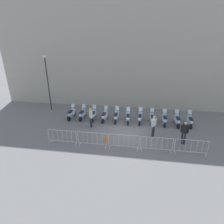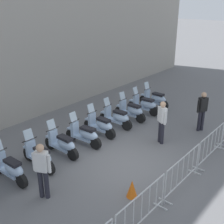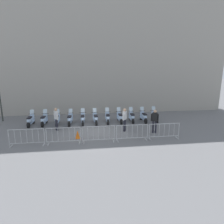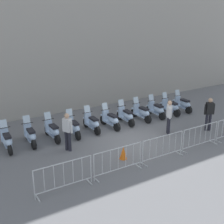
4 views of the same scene
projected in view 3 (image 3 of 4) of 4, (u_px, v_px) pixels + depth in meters
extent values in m
plane|color=slate|center=(97.00, 131.00, 14.34)|extent=(120.00, 120.00, 0.00)
cube|color=#9E998E|center=(92.00, 40.00, 19.37)|extent=(28.04, 2.97, 14.79)
cylinder|color=black|center=(33.00, 121.00, 16.31)|extent=(0.17, 0.49, 0.48)
cylinder|color=black|center=(28.00, 125.00, 15.10)|extent=(0.17, 0.49, 0.48)
cube|color=#A8C1E0|center=(31.00, 122.00, 15.69)|extent=(0.33, 0.88, 0.10)
ellipsoid|color=#A8C1E0|center=(29.00, 120.00, 15.37)|extent=(0.41, 0.86, 0.40)
cube|color=black|center=(29.00, 118.00, 15.35)|extent=(0.32, 0.62, 0.10)
cube|color=#A8C1E0|center=(32.00, 118.00, 16.05)|extent=(0.35, 0.16, 0.60)
cylinder|color=black|center=(32.00, 114.00, 15.98)|extent=(0.56, 0.07, 0.04)
cube|color=silver|center=(32.00, 112.00, 15.99)|extent=(0.33, 0.16, 0.35)
cube|color=#A8C1E0|center=(33.00, 118.00, 16.24)|extent=(0.22, 0.33, 0.06)
cylinder|color=black|center=(46.00, 120.00, 16.49)|extent=(0.17, 0.49, 0.48)
cylinder|color=black|center=(42.00, 124.00, 15.28)|extent=(0.17, 0.49, 0.48)
cube|color=#A8C1E0|center=(44.00, 122.00, 15.87)|extent=(0.34, 0.89, 0.10)
ellipsoid|color=#A8C1E0|center=(43.00, 120.00, 15.55)|extent=(0.42, 0.86, 0.40)
cube|color=black|center=(43.00, 117.00, 15.53)|extent=(0.32, 0.62, 0.10)
cube|color=#A8C1E0|center=(45.00, 117.00, 16.23)|extent=(0.35, 0.16, 0.60)
cylinder|color=black|center=(45.00, 113.00, 16.16)|extent=(0.56, 0.08, 0.04)
cube|color=silver|center=(45.00, 111.00, 16.17)|extent=(0.33, 0.16, 0.35)
cube|color=#A8C1E0|center=(46.00, 117.00, 16.42)|extent=(0.22, 0.33, 0.06)
cylinder|color=black|center=(58.00, 120.00, 16.59)|extent=(0.14, 0.48, 0.48)
cylinder|color=black|center=(56.00, 124.00, 15.39)|extent=(0.14, 0.48, 0.48)
cube|color=#A8C1E0|center=(57.00, 121.00, 15.98)|extent=(0.28, 0.87, 0.10)
ellipsoid|color=#A8C1E0|center=(57.00, 119.00, 15.66)|extent=(0.36, 0.84, 0.40)
cube|color=black|center=(57.00, 117.00, 15.64)|extent=(0.28, 0.60, 0.10)
cube|color=#A8C1E0|center=(58.00, 117.00, 16.34)|extent=(0.34, 0.14, 0.60)
cylinder|color=black|center=(58.00, 113.00, 16.26)|extent=(0.56, 0.04, 0.04)
cube|color=silver|center=(57.00, 111.00, 16.27)|extent=(0.32, 0.14, 0.35)
cube|color=#A8C1E0|center=(58.00, 117.00, 16.53)|extent=(0.20, 0.32, 0.06)
cylinder|color=black|center=(71.00, 120.00, 16.65)|extent=(0.18, 0.49, 0.48)
cylinder|color=black|center=(69.00, 124.00, 15.45)|extent=(0.18, 0.49, 0.48)
cube|color=#A8C1E0|center=(70.00, 121.00, 16.04)|extent=(0.35, 0.89, 0.10)
ellipsoid|color=#A8C1E0|center=(70.00, 119.00, 15.71)|extent=(0.43, 0.87, 0.40)
cube|color=black|center=(69.00, 117.00, 15.69)|extent=(0.33, 0.62, 0.10)
cube|color=#A8C1E0|center=(71.00, 117.00, 16.40)|extent=(0.35, 0.17, 0.60)
cylinder|color=black|center=(71.00, 113.00, 16.33)|extent=(0.56, 0.08, 0.04)
cube|color=silver|center=(71.00, 111.00, 16.33)|extent=(0.33, 0.17, 0.35)
cube|color=#A8C1E0|center=(71.00, 117.00, 16.59)|extent=(0.23, 0.34, 0.06)
cylinder|color=black|center=(83.00, 119.00, 16.83)|extent=(0.15, 0.48, 0.48)
cylinder|color=black|center=(83.00, 123.00, 15.63)|extent=(0.15, 0.48, 0.48)
cube|color=#A8C1E0|center=(83.00, 121.00, 16.22)|extent=(0.31, 0.88, 0.10)
ellipsoid|color=#A8C1E0|center=(83.00, 119.00, 15.90)|extent=(0.39, 0.85, 0.40)
cube|color=black|center=(83.00, 116.00, 15.88)|extent=(0.30, 0.61, 0.10)
cube|color=#A8C1E0|center=(83.00, 116.00, 16.58)|extent=(0.34, 0.15, 0.60)
cylinder|color=black|center=(83.00, 112.00, 16.51)|extent=(0.56, 0.05, 0.04)
cube|color=silver|center=(83.00, 110.00, 16.52)|extent=(0.32, 0.15, 0.35)
cube|color=#A8C1E0|center=(83.00, 116.00, 16.77)|extent=(0.21, 0.33, 0.06)
cylinder|color=black|center=(95.00, 119.00, 16.88)|extent=(0.16, 0.49, 0.48)
cylinder|color=black|center=(96.00, 123.00, 15.70)|extent=(0.16, 0.49, 0.48)
cube|color=#A8C1E0|center=(95.00, 120.00, 16.28)|extent=(0.32, 0.88, 0.10)
ellipsoid|color=#A8C1E0|center=(96.00, 118.00, 15.96)|extent=(0.40, 0.86, 0.40)
cube|color=black|center=(96.00, 116.00, 15.94)|extent=(0.31, 0.61, 0.10)
cube|color=#A8C1E0|center=(95.00, 116.00, 16.63)|extent=(0.35, 0.16, 0.60)
cylinder|color=black|center=(95.00, 112.00, 16.56)|extent=(0.56, 0.06, 0.04)
cube|color=silver|center=(95.00, 110.00, 16.57)|extent=(0.33, 0.15, 0.35)
cube|color=#A8C1E0|center=(95.00, 116.00, 16.82)|extent=(0.21, 0.33, 0.06)
cylinder|color=black|center=(107.00, 118.00, 17.13)|extent=(0.17, 0.49, 0.48)
cylinder|color=black|center=(108.00, 122.00, 15.93)|extent=(0.17, 0.49, 0.48)
cube|color=#A8C1E0|center=(108.00, 120.00, 16.52)|extent=(0.34, 0.89, 0.10)
ellipsoid|color=#A8C1E0|center=(108.00, 118.00, 16.19)|extent=(0.42, 0.86, 0.40)
cube|color=black|center=(108.00, 115.00, 16.18)|extent=(0.32, 0.62, 0.10)
cube|color=#A8C1E0|center=(107.00, 115.00, 16.88)|extent=(0.35, 0.16, 0.60)
cylinder|color=black|center=(107.00, 112.00, 16.81)|extent=(0.56, 0.07, 0.04)
cube|color=silver|center=(107.00, 110.00, 16.81)|extent=(0.33, 0.16, 0.35)
cube|color=#A8C1E0|center=(107.00, 115.00, 17.07)|extent=(0.22, 0.33, 0.06)
cylinder|color=black|center=(118.00, 118.00, 17.26)|extent=(0.15, 0.48, 0.48)
cylinder|color=black|center=(121.00, 122.00, 16.06)|extent=(0.15, 0.48, 0.48)
cube|color=#A8C1E0|center=(120.00, 119.00, 16.65)|extent=(0.29, 0.87, 0.10)
ellipsoid|color=#A8C1E0|center=(120.00, 117.00, 16.33)|extent=(0.37, 0.85, 0.40)
cube|color=black|center=(120.00, 115.00, 16.31)|extent=(0.29, 0.60, 0.10)
cube|color=#A8C1E0|center=(119.00, 115.00, 17.01)|extent=(0.34, 0.14, 0.60)
cylinder|color=black|center=(119.00, 111.00, 16.93)|extent=(0.56, 0.04, 0.04)
cube|color=silver|center=(119.00, 109.00, 16.94)|extent=(0.32, 0.14, 0.35)
cube|color=#A8C1E0|center=(118.00, 115.00, 17.19)|extent=(0.20, 0.32, 0.06)
cylinder|color=black|center=(130.00, 117.00, 17.38)|extent=(0.17, 0.49, 0.48)
cylinder|color=black|center=(133.00, 121.00, 16.18)|extent=(0.17, 0.49, 0.48)
cube|color=#A8C1E0|center=(132.00, 119.00, 16.77)|extent=(0.33, 0.88, 0.10)
ellipsoid|color=#A8C1E0|center=(132.00, 117.00, 16.44)|extent=(0.41, 0.86, 0.40)
cube|color=black|center=(132.00, 114.00, 16.42)|extent=(0.31, 0.61, 0.10)
cube|color=#A8C1E0|center=(131.00, 115.00, 17.13)|extent=(0.35, 0.16, 0.60)
cylinder|color=black|center=(131.00, 111.00, 17.05)|extent=(0.56, 0.07, 0.04)
cube|color=silver|center=(131.00, 109.00, 17.06)|extent=(0.33, 0.16, 0.35)
cube|color=#A8C1E0|center=(130.00, 115.00, 17.32)|extent=(0.22, 0.33, 0.06)
cylinder|color=black|center=(141.00, 117.00, 17.48)|extent=(0.14, 0.48, 0.48)
cylinder|color=black|center=(146.00, 121.00, 16.29)|extent=(0.14, 0.48, 0.48)
cube|color=#A8C1E0|center=(143.00, 119.00, 16.88)|extent=(0.29, 0.87, 0.10)
ellipsoid|color=#A8C1E0|center=(144.00, 117.00, 16.56)|extent=(0.37, 0.84, 0.40)
cube|color=black|center=(144.00, 114.00, 16.54)|extent=(0.29, 0.60, 0.10)
cube|color=#A8C1E0|center=(142.00, 114.00, 17.23)|extent=(0.34, 0.14, 0.60)
cylinder|color=black|center=(142.00, 111.00, 17.16)|extent=(0.56, 0.04, 0.04)
cube|color=silver|center=(142.00, 109.00, 17.17)|extent=(0.32, 0.14, 0.35)
cube|color=#A8C1E0|center=(141.00, 114.00, 17.42)|extent=(0.20, 0.32, 0.06)
cylinder|color=black|center=(153.00, 117.00, 17.68)|extent=(0.17, 0.49, 0.48)
cylinder|color=black|center=(157.00, 120.00, 16.47)|extent=(0.17, 0.49, 0.48)
cube|color=#A8C1E0|center=(155.00, 118.00, 17.07)|extent=(0.33, 0.88, 0.10)
ellipsoid|color=#A8C1E0|center=(156.00, 116.00, 16.74)|extent=(0.41, 0.86, 0.40)
cube|color=black|center=(156.00, 114.00, 16.72)|extent=(0.32, 0.62, 0.10)
cube|color=#A8C1E0|center=(153.00, 114.00, 17.43)|extent=(0.35, 0.16, 0.60)
cylinder|color=black|center=(154.00, 110.00, 17.35)|extent=(0.56, 0.07, 0.04)
cube|color=silver|center=(153.00, 108.00, 17.36)|extent=(0.33, 0.16, 0.35)
cube|color=#A8C1E0|center=(153.00, 114.00, 17.62)|extent=(0.22, 0.33, 0.06)
cube|color=#B2B5B7|center=(11.00, 146.00, 11.59)|extent=(0.05, 0.44, 0.04)
cube|color=#B2B5B7|center=(44.00, 145.00, 11.83)|extent=(0.05, 0.44, 0.04)
cylinder|color=#B2B5B7|center=(9.00, 138.00, 11.46)|extent=(0.04, 0.04, 1.05)
cylinder|color=#B2B5B7|center=(44.00, 137.00, 11.73)|extent=(0.04, 0.04, 1.05)
cylinder|color=#B2B5B7|center=(26.00, 129.00, 11.48)|extent=(2.05, 0.08, 0.04)
cylinder|color=#B2B5B7|center=(27.00, 143.00, 11.67)|extent=(2.05, 0.08, 0.04)
cylinder|color=#B2B5B7|center=(15.00, 137.00, 11.49)|extent=(0.02, 0.02, 0.87)
cylinder|color=#B2B5B7|center=(21.00, 136.00, 11.53)|extent=(0.02, 0.02, 0.87)
cylinder|color=#B2B5B7|center=(27.00, 136.00, 11.58)|extent=(0.02, 0.02, 0.87)
cylinder|color=#B2B5B7|center=(33.00, 136.00, 11.62)|extent=(0.02, 0.02, 0.87)
cylinder|color=#B2B5B7|center=(38.00, 136.00, 11.67)|extent=(0.02, 0.02, 0.87)
cube|color=#B2B5B7|center=(48.00, 144.00, 11.87)|extent=(0.05, 0.44, 0.04)
cube|color=#B2B5B7|center=(79.00, 143.00, 12.11)|extent=(0.05, 0.44, 0.04)
cylinder|color=#B2B5B7|center=(46.00, 137.00, 11.75)|extent=(0.04, 0.04, 1.05)
cylinder|color=#B2B5B7|center=(80.00, 135.00, 12.01)|extent=(0.04, 0.04, 1.05)
cylinder|color=#B2B5B7|center=(63.00, 128.00, 11.76)|extent=(2.05, 0.08, 0.04)
cylinder|color=#B2B5B7|center=(64.00, 141.00, 11.96)|extent=(2.05, 0.08, 0.04)
cylinder|color=#B2B5B7|center=(52.00, 135.00, 11.77)|extent=(0.02, 0.02, 0.87)
cylinder|color=#B2B5B7|center=(58.00, 135.00, 11.81)|extent=(0.02, 0.02, 0.87)
cylinder|color=#B2B5B7|center=(63.00, 135.00, 11.86)|extent=(0.02, 0.02, 0.87)
cylinder|color=#B2B5B7|center=(69.00, 134.00, 11.90)|extent=(0.02, 0.02, 0.87)
cylinder|color=#B2B5B7|center=(75.00, 134.00, 11.95)|extent=(0.02, 0.02, 0.87)
cube|color=#B2B5B7|center=(84.00, 143.00, 12.15)|extent=(0.05, 0.44, 0.04)
cube|color=#B2B5B7|center=(113.00, 141.00, 12.39)|extent=(0.05, 0.44, 0.04)
cylinder|color=#B2B5B7|center=(82.00, 135.00, 12.03)|extent=(0.04, 0.04, 1.05)
cylinder|color=#B2B5B7|center=(115.00, 134.00, 12.29)|extent=(0.04, 0.04, 1.05)
cylinder|color=#B2B5B7|center=(99.00, 126.00, 12.04)|extent=(2.05, 0.08, 0.04)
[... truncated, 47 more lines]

